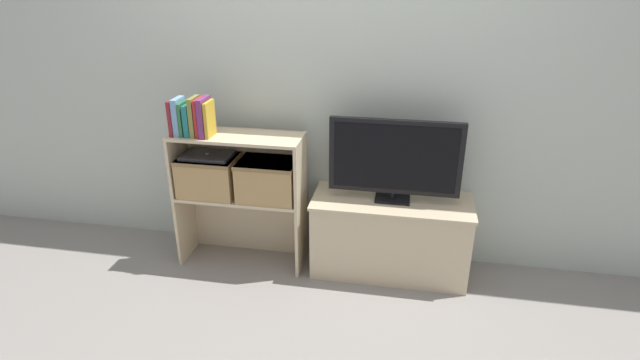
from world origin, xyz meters
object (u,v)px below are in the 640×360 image
at_px(book_maroon, 174,117).
at_px(storage_basket_left, 209,174).
at_px(book_skyblue, 179,116).
at_px(book_olive, 195,116).
at_px(tv, 395,159).
at_px(book_plum, 205,117).
at_px(tv_stand, 390,236).
at_px(laptop, 207,155).
at_px(book_mustard, 210,119).
at_px(book_teal, 189,120).
at_px(storage_basket_right, 268,178).
at_px(book_crimson, 200,117).
at_px(book_forest, 184,118).

bearing_deg(book_maroon, storage_basket_left, 11.77).
bearing_deg(book_skyblue, book_olive, -0.00).
bearing_deg(tv, book_plum, -175.17).
bearing_deg(tv_stand, laptop, -176.97).
height_order(tv, book_mustard, book_mustard).
height_order(book_skyblue, book_teal, book_skyblue).
xyz_separation_m(tv, book_skyblue, (-1.35, -0.10, 0.23)).
bearing_deg(book_mustard, tv, 4.96).
distance_m(storage_basket_left, storage_basket_right, 0.40).
bearing_deg(book_maroon, book_skyblue, 0.00).
height_order(book_crimson, book_mustard, book_crimson).
xyz_separation_m(tv, storage_basket_right, (-0.80, -0.06, -0.17)).
bearing_deg(tv, book_teal, -175.56).
bearing_deg(book_plum, storage_basket_left, 121.83).
height_order(book_plum, laptop, book_plum).
relative_size(tv, book_olive, 3.34).
distance_m(book_plum, storage_basket_right, 0.55).
distance_m(book_maroon, book_crimson, 0.17).
xyz_separation_m(book_maroon, storage_basket_right, (0.58, 0.04, -0.39)).
xyz_separation_m(book_maroon, book_crimson, (0.17, 0.00, 0.01)).
bearing_deg(book_forest, book_plum, 0.00).
relative_size(book_teal, laptop, 0.63).
height_order(book_olive, book_crimson, book_olive).
bearing_deg(book_maroon, storage_basket_right, 3.68).
bearing_deg(storage_basket_left, book_skyblue, -165.64).
bearing_deg(laptop, book_plum, -58.17).
bearing_deg(tv_stand, book_forest, -175.60).
bearing_deg(tv_stand, book_plum, -175.10).
height_order(book_crimson, storage_basket_left, book_crimson).
relative_size(book_maroon, book_olive, 0.91).
relative_size(book_maroon, storage_basket_right, 0.59).
bearing_deg(book_mustard, book_crimson, 180.00).
height_order(tv, book_skyblue, book_skyblue).
height_order(book_skyblue, storage_basket_left, book_skyblue).
height_order(book_crimson, book_plum, book_plum).
xyz_separation_m(tv, book_olive, (-1.24, -0.10, 0.23)).
bearing_deg(book_forest, book_skyblue, 180.00).
height_order(book_crimson, storage_basket_right, book_crimson).
height_order(book_mustard, storage_basket_right, book_mustard).
bearing_deg(laptop, book_skyblue, -165.64).
distance_m(book_olive, storage_basket_left, 0.40).
xyz_separation_m(book_maroon, book_forest, (0.07, 0.00, -0.01)).
relative_size(book_olive, book_plum, 1.00).
relative_size(book_forest, book_crimson, 0.89).
bearing_deg(book_maroon, laptop, 11.77).
distance_m(book_crimson, storage_basket_left, 0.40).
bearing_deg(book_plum, book_skyblue, 180.00).
bearing_deg(book_olive, laptop, 42.16).
xyz_separation_m(tv_stand, storage_basket_left, (-1.20, -0.06, 0.38)).
distance_m(book_plum, book_mustard, 0.03).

